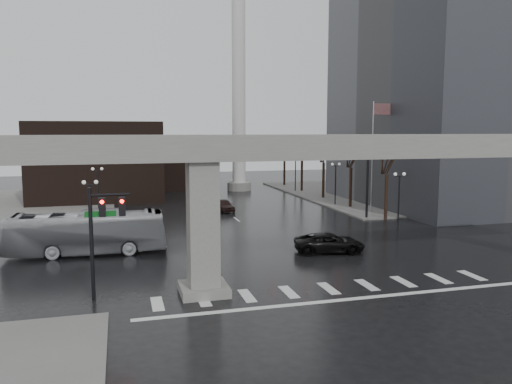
{
  "coord_description": "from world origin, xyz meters",
  "views": [
    {
      "loc": [
        -11.27,
        -26.38,
        8.93
      ],
      "look_at": [
        -1.78,
        8.13,
        4.5
      ],
      "focal_mm": 35.0,
      "sensor_mm": 36.0,
      "label": 1
    }
  ],
  "objects_px": {
    "signal_mast_arm": "(333,162)",
    "city_bus": "(87,233)",
    "pickup_truck": "(330,243)",
    "far_car": "(224,205)"
  },
  "relations": [
    {
      "from": "signal_mast_arm",
      "to": "city_bus",
      "type": "relative_size",
      "value": 1.07
    },
    {
      "from": "pickup_truck",
      "to": "far_car",
      "type": "height_order",
      "value": "pickup_truck"
    },
    {
      "from": "signal_mast_arm",
      "to": "city_bus",
      "type": "xyz_separation_m",
      "value": [
        -22.7,
        -7.79,
        -4.25
      ]
    },
    {
      "from": "city_bus",
      "to": "far_car",
      "type": "bearing_deg",
      "value": -37.54
    },
    {
      "from": "signal_mast_arm",
      "to": "city_bus",
      "type": "distance_m",
      "value": 24.38
    },
    {
      "from": "signal_mast_arm",
      "to": "far_car",
      "type": "xyz_separation_m",
      "value": [
        -9.19,
        8.49,
        -5.16
      ]
    },
    {
      "from": "city_bus",
      "to": "far_car",
      "type": "distance_m",
      "value": 21.18
    },
    {
      "from": "pickup_truck",
      "to": "far_car",
      "type": "distance_m",
      "value": 20.8
    },
    {
      "from": "signal_mast_arm",
      "to": "far_car",
      "type": "bearing_deg",
      "value": 137.24
    },
    {
      "from": "far_car",
      "to": "signal_mast_arm",
      "type": "bearing_deg",
      "value": -48.62
    }
  ]
}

